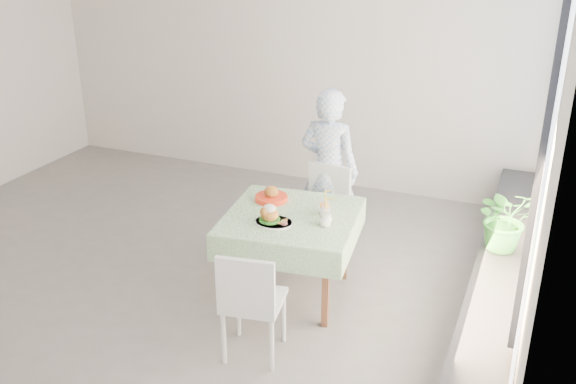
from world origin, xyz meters
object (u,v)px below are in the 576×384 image
at_px(juice_cup_orange, 325,208).
at_px(potted_plant, 506,218).
at_px(chair_near, 254,322).
at_px(cafe_table, 291,246).
at_px(chair_far, 320,232).
at_px(diner, 329,170).
at_px(main_dish, 272,217).

height_order(juice_cup_orange, potted_plant, potted_plant).
bearing_deg(chair_near, cafe_table, 93.90).
xyz_separation_m(chair_far, diner, (-0.02, 0.27, 0.51)).
relative_size(chair_near, juice_cup_orange, 3.33).
xyz_separation_m(chair_near, juice_cup_orange, (0.19, 0.96, 0.53)).
height_order(chair_near, diner, diner).
bearing_deg(chair_far, chair_near, -88.07).
bearing_deg(chair_near, juice_cup_orange, 78.84).
bearing_deg(main_dish, diner, 86.42).
height_order(chair_far, potted_plant, potted_plant).
distance_m(chair_near, main_dish, 0.85).
bearing_deg(chair_far, cafe_table, -90.52).
bearing_deg(chair_far, potted_plant, -5.08).
distance_m(cafe_table, chair_far, 0.71).
bearing_deg(diner, main_dish, 90.75).
bearing_deg(diner, cafe_table, 95.01).
bearing_deg(main_dish, juice_cup_orange, 42.65).
distance_m(juice_cup_orange, potted_plant, 1.44).
distance_m(chair_far, juice_cup_orange, 0.83).
relative_size(cafe_table, diner, 0.73).
distance_m(chair_far, chair_near, 1.54).
distance_m(main_dish, potted_plant, 1.86).
height_order(cafe_table, diner, diner).
bearing_deg(main_dish, chair_near, -77.73).
distance_m(cafe_table, chair_near, 0.88).
relative_size(chair_far, chair_near, 1.02).
relative_size(juice_cup_orange, potted_plant, 0.49).
relative_size(cafe_table, juice_cup_orange, 4.42).
xyz_separation_m(main_dish, potted_plant, (1.70, 0.75, -0.02)).
bearing_deg(potted_plant, chair_far, 174.92).
relative_size(chair_near, potted_plant, 1.62).
relative_size(chair_near, main_dish, 2.83).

